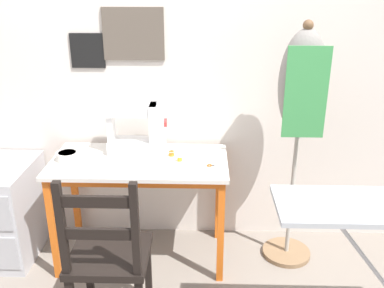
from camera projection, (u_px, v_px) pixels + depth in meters
The scene contains 11 objects.
ground_plane at pixel (138, 282), 2.66m from camera, with size 14.00×14.00×0.00m, color gray.
wall_back at pixel (143, 58), 2.76m from camera, with size 10.00×0.07×2.55m.
sewing_table at pixel (140, 174), 2.67m from camera, with size 1.09×0.55×0.71m.
sewing_machine at pixel (140, 130), 2.72m from camera, with size 0.38×0.17×0.34m.
fabric_bowl at pixel (68, 156), 2.64m from camera, with size 0.14×0.14×0.05m.
scissors at pixel (214, 166), 2.56m from camera, with size 0.12×0.07×0.01m.
thread_spool_near_machine at pixel (172, 154), 2.70m from camera, with size 0.04×0.04×0.03m.
thread_spool_mid_table at pixel (180, 159), 2.62m from camera, with size 0.04×0.04×0.03m.
wooden_chair at pixel (108, 258), 2.16m from camera, with size 0.40×0.38×0.94m.
filing_cabinet at pixel (2, 210), 2.84m from camera, with size 0.44×0.57×0.64m.
dress_form at pixel (301, 100), 2.52m from camera, with size 0.32×0.32×1.55m.
Camera 1 is at (0.40, -2.14, 1.78)m, focal length 40.00 mm.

